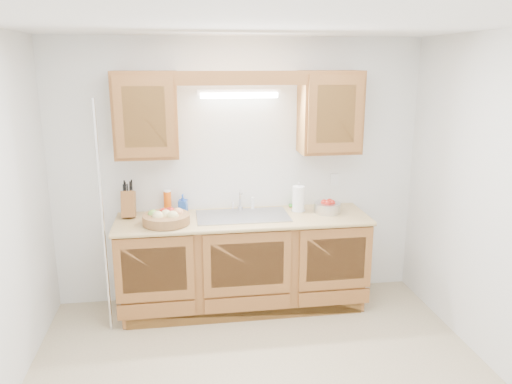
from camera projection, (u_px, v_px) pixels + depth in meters
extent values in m
plane|color=#C1AF8B|center=(264.00, 382.00, 3.65)|extent=(3.50, 3.50, 0.00)
plane|color=white|center=(265.00, 23.00, 3.02)|extent=(3.50, 3.50, 0.00)
cube|color=silver|center=(239.00, 172.00, 4.77)|extent=(3.50, 0.02, 2.50)
cube|color=silver|center=(329.00, 338.00, 1.90)|extent=(3.50, 0.02, 2.50)
cube|color=silver|center=(504.00, 209.00, 3.58)|extent=(0.02, 3.00, 2.50)
cube|color=brown|center=(243.00, 263.00, 4.68)|extent=(2.20, 0.60, 0.86)
cube|color=tan|center=(243.00, 219.00, 4.56)|extent=(2.30, 0.63, 0.04)
cube|color=brown|center=(146.00, 115.00, 4.35)|extent=(0.55, 0.33, 0.75)
cube|color=brown|center=(330.00, 112.00, 4.58)|extent=(0.55, 0.33, 0.75)
cube|color=brown|center=(242.00, 78.00, 4.25)|extent=(2.20, 0.05, 0.12)
cylinder|color=white|center=(239.00, 96.00, 4.49)|extent=(0.70, 0.05, 0.05)
cube|color=white|center=(239.00, 92.00, 4.51)|extent=(0.76, 0.06, 0.05)
cube|color=#9E9EA3|center=(243.00, 216.00, 4.57)|extent=(0.84, 0.46, 0.01)
cube|color=#9E9EA3|center=(220.00, 226.00, 4.56)|extent=(0.39, 0.40, 0.16)
cube|color=#9E9EA3|center=(265.00, 224.00, 4.62)|extent=(0.39, 0.40, 0.16)
cylinder|color=silver|center=(240.00, 208.00, 4.76)|extent=(0.06, 0.06, 0.04)
cylinder|color=silver|center=(240.00, 200.00, 4.74)|extent=(0.02, 0.02, 0.16)
cylinder|color=silver|center=(241.00, 192.00, 4.67)|extent=(0.02, 0.12, 0.02)
cylinder|color=white|center=(253.00, 204.00, 4.77)|extent=(0.03, 0.03, 0.12)
cylinder|color=silver|center=(103.00, 221.00, 4.12)|extent=(0.03, 0.03, 2.00)
cube|color=white|center=(334.00, 179.00, 4.92)|extent=(0.08, 0.01, 0.12)
cylinder|color=#9C6E3F|center=(166.00, 219.00, 4.35)|extent=(0.51, 0.51, 0.08)
sphere|color=#D8C67F|center=(158.00, 217.00, 4.28)|extent=(0.10, 0.10, 0.10)
sphere|color=#D8C67F|center=(173.00, 217.00, 4.29)|extent=(0.10, 0.10, 0.10)
sphere|color=tan|center=(178.00, 213.00, 4.40)|extent=(0.10, 0.10, 0.10)
sphere|color=#A91D13|center=(164.00, 213.00, 4.40)|extent=(0.09, 0.09, 0.09)
sphere|color=#72A53F|center=(153.00, 215.00, 4.35)|extent=(0.09, 0.09, 0.09)
sphere|color=#D8C67F|center=(166.00, 215.00, 4.33)|extent=(0.10, 0.10, 0.10)
sphere|color=#A91D13|center=(170.00, 212.00, 4.44)|extent=(0.09, 0.09, 0.09)
cube|color=brown|center=(129.00, 204.00, 4.54)|extent=(0.12, 0.20, 0.27)
cylinder|color=black|center=(124.00, 190.00, 4.47)|extent=(0.01, 0.04, 0.10)
cylinder|color=black|center=(127.00, 189.00, 4.48)|extent=(0.01, 0.04, 0.10)
cylinder|color=black|center=(131.00, 189.00, 4.48)|extent=(0.01, 0.04, 0.10)
cylinder|color=black|center=(125.00, 187.00, 4.52)|extent=(0.01, 0.04, 0.10)
cylinder|color=black|center=(130.00, 187.00, 4.52)|extent=(0.01, 0.04, 0.10)
cylinder|color=black|center=(124.00, 186.00, 4.54)|extent=(0.01, 0.04, 0.10)
cylinder|color=black|center=(132.00, 185.00, 4.55)|extent=(0.01, 0.04, 0.10)
cylinder|color=#E75B0C|center=(168.00, 202.00, 4.68)|extent=(0.07, 0.07, 0.20)
cylinder|color=white|center=(167.00, 191.00, 4.65)|extent=(0.07, 0.07, 0.01)
imported|color=#2451B4|center=(183.00, 203.00, 4.68)|extent=(0.09, 0.09, 0.17)
cube|color=#CC333F|center=(295.00, 207.00, 4.88)|extent=(0.12, 0.08, 0.01)
cube|color=green|center=(295.00, 206.00, 4.87)|extent=(0.12, 0.08, 0.02)
cylinder|color=silver|center=(298.00, 211.00, 4.73)|extent=(0.14, 0.14, 0.01)
cylinder|color=silver|center=(299.00, 197.00, 4.69)|extent=(0.02, 0.02, 0.28)
cylinder|color=white|center=(299.00, 198.00, 4.70)|extent=(0.14, 0.14, 0.24)
sphere|color=silver|center=(299.00, 183.00, 4.66)|extent=(0.02, 0.02, 0.02)
cylinder|color=silver|center=(327.00, 208.00, 4.68)|extent=(0.33, 0.33, 0.10)
sphere|color=#A91D13|center=(324.00, 203.00, 4.66)|extent=(0.07, 0.07, 0.07)
sphere|color=#A91D13|center=(330.00, 202.00, 4.69)|extent=(0.07, 0.07, 0.07)
sphere|color=#A91D13|center=(328.00, 204.00, 4.64)|extent=(0.07, 0.07, 0.07)
sphere|color=#A91D13|center=(332.00, 203.00, 4.65)|extent=(0.07, 0.07, 0.07)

